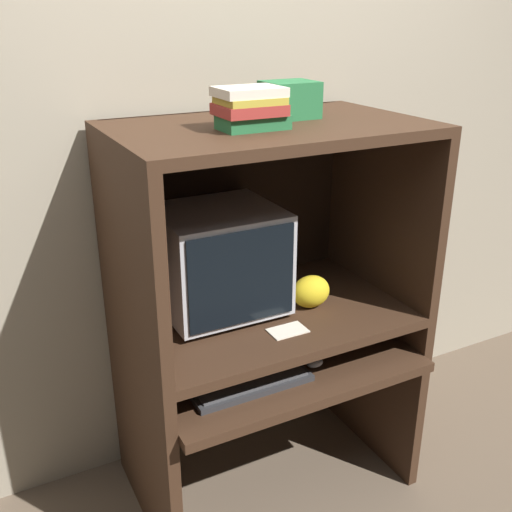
{
  "coord_description": "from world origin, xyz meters",
  "views": [
    {
      "loc": [
        -0.95,
        -1.4,
        1.79
      ],
      "look_at": [
        -0.05,
        0.33,
        0.99
      ],
      "focal_mm": 42.0,
      "sensor_mm": 36.0,
      "label": 1
    }
  ],
  "objects_px": {
    "crt_monitor": "(219,260)",
    "storage_box": "(290,100)",
    "mouse": "(315,363)",
    "book_stack": "(251,108)",
    "keyboard": "(251,383)",
    "snack_bag": "(311,291)"
  },
  "relations": [
    {
      "from": "crt_monitor",
      "to": "storage_box",
      "type": "height_order",
      "value": "storage_box"
    },
    {
      "from": "mouse",
      "to": "book_stack",
      "type": "height_order",
      "value": "book_stack"
    },
    {
      "from": "keyboard",
      "to": "mouse",
      "type": "height_order",
      "value": "mouse"
    },
    {
      "from": "snack_bag",
      "to": "storage_box",
      "type": "bearing_deg",
      "value": 110.86
    },
    {
      "from": "keyboard",
      "to": "mouse",
      "type": "distance_m",
      "value": 0.26
    },
    {
      "from": "book_stack",
      "to": "crt_monitor",
      "type": "bearing_deg",
      "value": 109.11
    },
    {
      "from": "storage_box",
      "to": "book_stack",
      "type": "bearing_deg",
      "value": -148.48
    },
    {
      "from": "keyboard",
      "to": "crt_monitor",
      "type": "bearing_deg",
      "value": 85.75
    },
    {
      "from": "book_stack",
      "to": "storage_box",
      "type": "xyz_separation_m",
      "value": [
        0.22,
        0.13,
        -0.0
      ]
    },
    {
      "from": "crt_monitor",
      "to": "storage_box",
      "type": "distance_m",
      "value": 0.61
    },
    {
      "from": "crt_monitor",
      "to": "book_stack",
      "type": "xyz_separation_m",
      "value": [
        0.05,
        -0.15,
        0.55
      ]
    },
    {
      "from": "mouse",
      "to": "keyboard",
      "type": "bearing_deg",
      "value": -178.88
    },
    {
      "from": "crt_monitor",
      "to": "mouse",
      "type": "height_order",
      "value": "crt_monitor"
    },
    {
      "from": "snack_bag",
      "to": "mouse",
      "type": "bearing_deg",
      "value": -115.36
    },
    {
      "from": "snack_bag",
      "to": "book_stack",
      "type": "relative_size",
      "value": 0.69
    },
    {
      "from": "mouse",
      "to": "storage_box",
      "type": "distance_m",
      "value": 0.93
    },
    {
      "from": "keyboard",
      "to": "book_stack",
      "type": "height_order",
      "value": "book_stack"
    },
    {
      "from": "mouse",
      "to": "storage_box",
      "type": "xyz_separation_m",
      "value": [
        0.03,
        0.27,
        0.89
      ]
    },
    {
      "from": "keyboard",
      "to": "storage_box",
      "type": "distance_m",
      "value": 0.97
    },
    {
      "from": "book_stack",
      "to": "snack_bag",
      "type": "bearing_deg",
      "value": 4.64
    },
    {
      "from": "keyboard",
      "to": "storage_box",
      "type": "relative_size",
      "value": 2.42
    },
    {
      "from": "keyboard",
      "to": "book_stack",
      "type": "distance_m",
      "value": 0.91
    }
  ]
}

